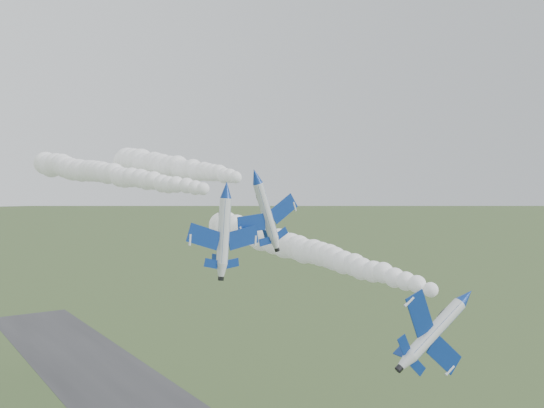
% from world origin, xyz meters
% --- Properties ---
extents(jet_lead, '(6.45, 12.81, 8.64)m').
position_xyz_m(jet_lead, '(10.66, -11.24, 32.77)').
color(jet_lead, silver).
extents(smoke_trail_jet_lead, '(13.08, 72.12, 5.77)m').
position_xyz_m(smoke_trail_jet_lead, '(15.18, 27.23, 34.36)').
color(smoke_trail_jet_lead, white).
extents(jet_pair_left, '(11.03, 13.23, 3.30)m').
position_xyz_m(jet_pair_left, '(-4.29, 15.77, 44.32)').
color(jet_pair_left, silver).
extents(smoke_trail_jet_pair_left, '(9.74, 72.01, 5.13)m').
position_xyz_m(smoke_trail_jet_pair_left, '(-7.61, 54.86, 46.70)').
color(smoke_trail_jet_pair_left, white).
extents(jet_pair_right, '(9.82, 12.45, 4.11)m').
position_xyz_m(jet_pair_right, '(1.14, 17.08, 46.13)').
color(jet_pair_right, silver).
extents(smoke_trail_jet_pair_right, '(6.49, 52.29, 5.37)m').
position_xyz_m(smoke_trail_jet_pair_right, '(1.26, 46.04, 47.82)').
color(smoke_trail_jet_pair_right, white).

